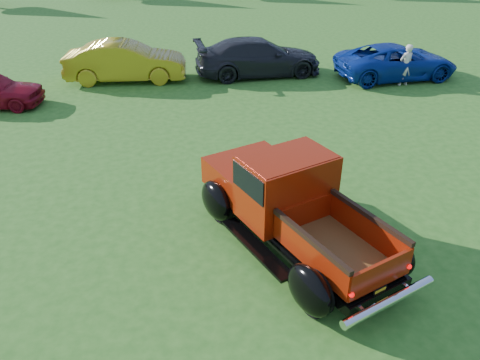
{
  "coord_description": "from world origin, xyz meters",
  "views": [
    {
      "loc": [
        -1.16,
        -8.15,
        5.78
      ],
      "look_at": [
        0.52,
        0.2,
        0.88
      ],
      "focal_mm": 35.0,
      "sensor_mm": 36.0,
      "label": 1
    }
  ],
  "objects_px": {
    "show_car_grey": "(258,57)",
    "spectator": "(406,65)",
    "show_car_blue": "(396,62)",
    "pickup_truck": "(285,200)",
    "show_car_yellow": "(126,61)"
  },
  "relations": [
    {
      "from": "show_car_yellow",
      "to": "show_car_blue",
      "type": "bearing_deg",
      "value": -92.94
    },
    {
      "from": "pickup_truck",
      "to": "show_car_blue",
      "type": "xyz_separation_m",
      "value": [
        7.22,
        9.23,
        -0.2
      ]
    },
    {
      "from": "pickup_truck",
      "to": "show_car_blue",
      "type": "bearing_deg",
      "value": 32.23
    },
    {
      "from": "show_car_blue",
      "to": "show_car_yellow",
      "type": "bearing_deg",
      "value": 78.78
    },
    {
      "from": "show_car_grey",
      "to": "show_car_blue",
      "type": "bearing_deg",
      "value": -106.45
    },
    {
      "from": "spectator",
      "to": "pickup_truck",
      "type": "bearing_deg",
      "value": 37.89
    },
    {
      "from": "show_car_grey",
      "to": "spectator",
      "type": "distance_m",
      "value": 5.64
    },
    {
      "from": "pickup_truck",
      "to": "show_car_yellow",
      "type": "relative_size",
      "value": 1.14
    },
    {
      "from": "show_car_grey",
      "to": "show_car_blue",
      "type": "xyz_separation_m",
      "value": [
        5.23,
        -1.47,
        -0.07
      ]
    },
    {
      "from": "show_car_grey",
      "to": "show_car_blue",
      "type": "distance_m",
      "value": 5.43
    },
    {
      "from": "show_car_yellow",
      "to": "show_car_grey",
      "type": "xyz_separation_m",
      "value": [
        5.19,
        -0.31,
        -0.02
      ]
    },
    {
      "from": "pickup_truck",
      "to": "show_car_grey",
      "type": "height_order",
      "value": "pickup_truck"
    },
    {
      "from": "pickup_truck",
      "to": "show_car_grey",
      "type": "distance_m",
      "value": 10.88
    },
    {
      "from": "pickup_truck",
      "to": "spectator",
      "type": "bearing_deg",
      "value": 29.81
    },
    {
      "from": "show_car_grey",
      "to": "spectator",
      "type": "bearing_deg",
      "value": -115.42
    }
  ]
}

